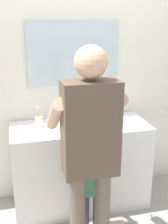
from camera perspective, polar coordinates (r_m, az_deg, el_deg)
name	(u,v)px	position (r m, az deg, el deg)	size (l,w,h in m)	color
ground_plane	(88,221)	(2.94, 0.76, -20.50)	(14.00, 14.00, 0.00)	#9E998E
back_wall	(72,68)	(2.93, -2.27, 8.67)	(4.40, 0.10, 2.70)	silver
vanity_cabinet	(80,165)	(2.94, -0.73, -10.43)	(1.31, 0.54, 0.85)	white
sink_basin	(81,121)	(2.73, -0.67, -1.68)	(0.34, 0.34, 0.11)	silver
faucet	(76,111)	(2.91, -1.64, 0.15)	(0.18, 0.14, 0.18)	#B7BABF
toothbrush_cup	(39,122)	(2.74, -8.79, -1.89)	(0.07, 0.07, 0.21)	silver
soap_bottle	(118,115)	(2.86, 6.65, -0.60)	(0.06, 0.06, 0.17)	#66B2D1
child_toddler	(91,182)	(2.58, 1.41, -13.48)	(0.25, 0.25, 0.81)	#2D334C
adult_parent	(90,142)	(2.05, 1.10, -5.84)	(0.52, 0.55, 1.68)	#6B5B4C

